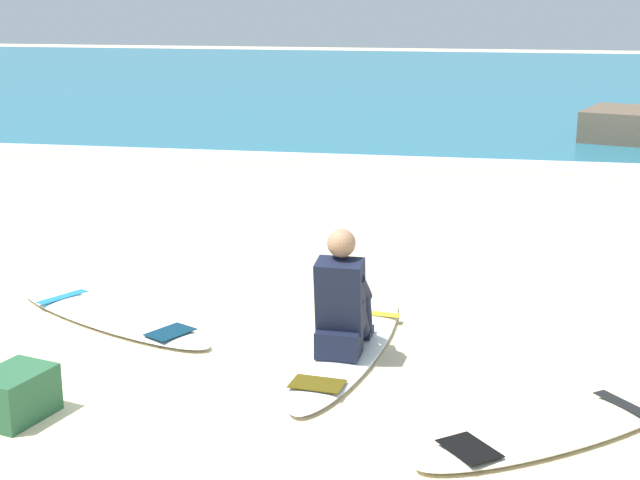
# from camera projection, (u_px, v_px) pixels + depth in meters

# --- Properties ---
(ground_plane) EXTENTS (80.00, 80.00, 0.00)m
(ground_plane) POSITION_uv_depth(u_px,v_px,m) (215.00, 370.00, 6.86)
(ground_plane) COLOR beige
(sea) EXTENTS (80.00, 28.00, 0.10)m
(sea) POSITION_uv_depth(u_px,v_px,m) (433.00, 83.00, 27.77)
(sea) COLOR teal
(sea) RESTS_ON ground
(breaking_foam) EXTENTS (80.00, 0.90, 0.11)m
(breaking_foam) POSITION_uv_depth(u_px,v_px,m) (370.00, 163.00, 14.77)
(breaking_foam) COLOR white
(breaking_foam) RESTS_ON ground
(surfboard_main) EXTENTS (0.80, 2.59, 0.08)m
(surfboard_main) POSITION_uv_depth(u_px,v_px,m) (349.00, 347.00, 7.19)
(surfboard_main) COLOR white
(surfboard_main) RESTS_ON ground
(surfer_seated) EXTENTS (0.38, 0.71, 0.95)m
(surfer_seated) POSITION_uv_depth(u_px,v_px,m) (342.00, 304.00, 6.95)
(surfer_seated) COLOR black
(surfer_seated) RESTS_ON surfboard_main
(surfboard_spare_near) EXTENTS (2.30, 1.56, 0.08)m
(surfboard_spare_near) POSITION_uv_depth(u_px,v_px,m) (110.00, 316.00, 7.87)
(surfboard_spare_near) COLOR white
(surfboard_spare_near) RESTS_ON ground
(surfboard_spare_far) EXTENTS (1.95, 1.73, 0.08)m
(surfboard_spare_far) POSITION_uv_depth(u_px,v_px,m) (556.00, 430.00, 5.84)
(surfboard_spare_far) COLOR #EFE5C6
(surfboard_spare_far) RESTS_ON ground
(beach_bag) EXTENTS (0.47, 0.56, 0.32)m
(beach_bag) POSITION_uv_depth(u_px,v_px,m) (15.00, 395.00, 6.05)
(beach_bag) COLOR #285B38
(beach_bag) RESTS_ON ground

